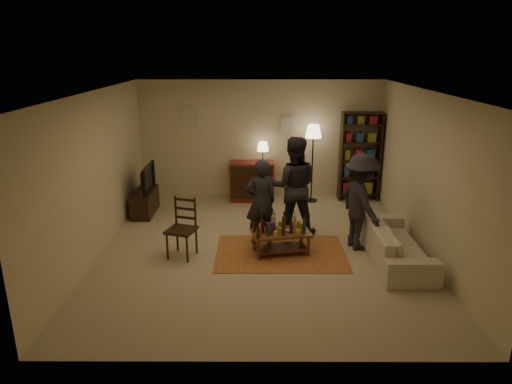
{
  "coord_description": "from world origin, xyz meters",
  "views": [
    {
      "loc": [
        -0.07,
        -7.3,
        3.35
      ],
      "look_at": [
        -0.1,
        0.1,
        1.02
      ],
      "focal_mm": 32.0,
      "sensor_mm": 36.0,
      "label": 1
    }
  ],
  "objects_px": {
    "tv_stand": "(145,196)",
    "sofa": "(395,243)",
    "bookshelf": "(360,156)",
    "coffee_table": "(280,233)",
    "dresser": "(252,180)",
    "person_by_sofa": "(361,202)",
    "floor_lamp": "(313,137)",
    "person_right": "(293,186)",
    "person_left": "(261,202)",
    "dining_chair": "(183,225)"
  },
  "relations": [
    {
      "from": "person_left",
      "to": "sofa",
      "type": "bearing_deg",
      "value": 145.42
    },
    {
      "from": "tv_stand",
      "to": "person_left",
      "type": "distance_m",
      "value": 2.88
    },
    {
      "from": "dresser",
      "to": "person_right",
      "type": "bearing_deg",
      "value": -68.42
    },
    {
      "from": "dresser",
      "to": "person_left",
      "type": "relative_size",
      "value": 0.88
    },
    {
      "from": "dining_chair",
      "to": "dresser",
      "type": "height_order",
      "value": "dresser"
    },
    {
      "from": "coffee_table",
      "to": "tv_stand",
      "type": "distance_m",
      "value": 3.39
    },
    {
      "from": "coffee_table",
      "to": "person_by_sofa",
      "type": "height_order",
      "value": "person_by_sofa"
    },
    {
      "from": "dining_chair",
      "to": "bookshelf",
      "type": "xyz_separation_m",
      "value": [
        3.56,
        3.01,
        0.49
      ]
    },
    {
      "from": "person_by_sofa",
      "to": "coffee_table",
      "type": "bearing_deg",
      "value": 83.89
    },
    {
      "from": "person_by_sofa",
      "to": "person_right",
      "type": "bearing_deg",
      "value": 43.32
    },
    {
      "from": "coffee_table",
      "to": "dresser",
      "type": "bearing_deg",
      "value": 100.04
    },
    {
      "from": "sofa",
      "to": "person_by_sofa",
      "type": "bearing_deg",
      "value": 45.89
    },
    {
      "from": "dresser",
      "to": "bookshelf",
      "type": "xyz_separation_m",
      "value": [
        2.44,
        0.07,
        0.56
      ]
    },
    {
      "from": "dresser",
      "to": "person_left",
      "type": "height_order",
      "value": "person_left"
    },
    {
      "from": "dining_chair",
      "to": "sofa",
      "type": "relative_size",
      "value": 0.49
    },
    {
      "from": "coffee_table",
      "to": "person_right",
      "type": "bearing_deg",
      "value": 73.11
    },
    {
      "from": "bookshelf",
      "to": "person_right",
      "type": "bearing_deg",
      "value": -129.0
    },
    {
      "from": "dresser",
      "to": "floor_lamp",
      "type": "height_order",
      "value": "floor_lamp"
    },
    {
      "from": "person_by_sofa",
      "to": "person_left",
      "type": "bearing_deg",
      "value": 66.6
    },
    {
      "from": "bookshelf",
      "to": "person_by_sofa",
      "type": "height_order",
      "value": "bookshelf"
    },
    {
      "from": "dresser",
      "to": "floor_lamp",
      "type": "distance_m",
      "value": 1.69
    },
    {
      "from": "sofa",
      "to": "person_right",
      "type": "xyz_separation_m",
      "value": [
        -1.61,
        1.14,
        0.62
      ]
    },
    {
      "from": "tv_stand",
      "to": "sofa",
      "type": "distance_m",
      "value": 5.14
    },
    {
      "from": "dining_chair",
      "to": "dresser",
      "type": "bearing_deg",
      "value": 86.47
    },
    {
      "from": "floor_lamp",
      "to": "tv_stand",
      "type": "bearing_deg",
      "value": -166.74
    },
    {
      "from": "coffee_table",
      "to": "sofa",
      "type": "xyz_separation_m",
      "value": [
        1.88,
        -0.24,
        -0.07
      ]
    },
    {
      "from": "bookshelf",
      "to": "person_left",
      "type": "xyz_separation_m",
      "value": [
        -2.26,
        -2.48,
        -0.26
      ]
    },
    {
      "from": "person_by_sofa",
      "to": "floor_lamp",
      "type": "bearing_deg",
      "value": -4.42
    },
    {
      "from": "person_right",
      "to": "person_by_sofa",
      "type": "distance_m",
      "value": 1.29
    },
    {
      "from": "coffee_table",
      "to": "floor_lamp",
      "type": "height_order",
      "value": "floor_lamp"
    },
    {
      "from": "tv_stand",
      "to": "person_left",
      "type": "xyz_separation_m",
      "value": [
        2.43,
        -1.5,
        0.39
      ]
    },
    {
      "from": "dining_chair",
      "to": "dresser",
      "type": "xyz_separation_m",
      "value": [
        1.12,
        2.94,
        -0.06
      ]
    },
    {
      "from": "tv_stand",
      "to": "sofa",
      "type": "height_order",
      "value": "tv_stand"
    },
    {
      "from": "bookshelf",
      "to": "person_by_sofa",
      "type": "xyz_separation_m",
      "value": [
        -0.55,
        -2.7,
        -0.19
      ]
    },
    {
      "from": "dresser",
      "to": "floor_lamp",
      "type": "bearing_deg",
      "value": -2.68
    },
    {
      "from": "tv_stand",
      "to": "sofa",
      "type": "xyz_separation_m",
      "value": [
        4.64,
        -2.2,
        -0.08
      ]
    },
    {
      "from": "coffee_table",
      "to": "bookshelf",
      "type": "height_order",
      "value": "bookshelf"
    },
    {
      "from": "floor_lamp",
      "to": "sofa",
      "type": "distance_m",
      "value": 3.43
    },
    {
      "from": "floor_lamp",
      "to": "person_right",
      "type": "bearing_deg",
      "value": -106.6
    },
    {
      "from": "bookshelf",
      "to": "person_left",
      "type": "height_order",
      "value": "bookshelf"
    },
    {
      "from": "person_left",
      "to": "person_by_sofa",
      "type": "height_order",
      "value": "person_by_sofa"
    },
    {
      "from": "dresser",
      "to": "floor_lamp",
      "type": "relative_size",
      "value": 0.77
    },
    {
      "from": "bookshelf",
      "to": "sofa",
      "type": "height_order",
      "value": "bookshelf"
    },
    {
      "from": "person_right",
      "to": "person_by_sofa",
      "type": "bearing_deg",
      "value": 152.92
    },
    {
      "from": "coffee_table",
      "to": "bookshelf",
      "type": "bearing_deg",
      "value": 56.77
    },
    {
      "from": "bookshelf",
      "to": "floor_lamp",
      "type": "xyz_separation_m",
      "value": [
        -1.08,
        -0.13,
        0.46
      ]
    },
    {
      "from": "bookshelf",
      "to": "tv_stand",
      "type": "bearing_deg",
      "value": -168.2
    },
    {
      "from": "tv_stand",
      "to": "dresser",
      "type": "relative_size",
      "value": 0.78
    },
    {
      "from": "sofa",
      "to": "person_by_sofa",
      "type": "height_order",
      "value": "person_by_sofa"
    },
    {
      "from": "sofa",
      "to": "coffee_table",
      "type": "bearing_deg",
      "value": 82.85
    }
  ]
}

